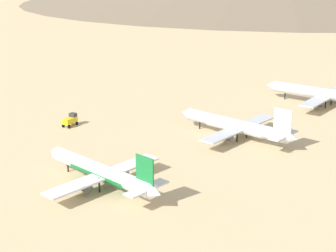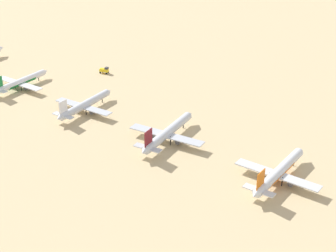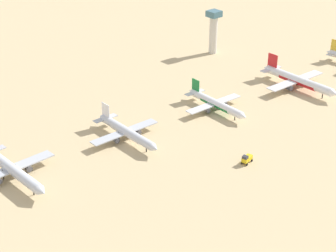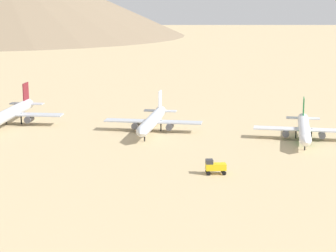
# 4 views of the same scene
# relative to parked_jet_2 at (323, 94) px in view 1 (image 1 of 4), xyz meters

# --- Properties ---
(ground_plane) EXTENTS (1873.87, 1873.87, 0.00)m
(ground_plane) POSITION_rel_parked_jet_2_xyz_m (7.20, 50.34, -4.33)
(ground_plane) COLOR tan
(parked_jet_2) EXTENTS (44.61, 36.22, 12.87)m
(parked_jet_2) POSITION_rel_parked_jet_2_xyz_m (0.00, 0.00, 0.00)
(parked_jet_2) COLOR silver
(parked_jet_2) RESTS_ON ground
(parked_jet_3) EXTENTS (40.83, 33.06, 11.81)m
(parked_jet_3) POSITION_rel_parked_jet_2_xyz_m (3.74, 51.31, -0.41)
(parked_jet_3) COLOR silver
(parked_jet_3) RESTS_ON ground
(parked_jet_4) EXTENTS (39.24, 31.84, 11.33)m
(parked_jet_4) POSITION_rel_parked_jet_2_xyz_m (8.31, 100.79, -0.57)
(parked_jet_4) COLOR white
(parked_jet_4) RESTS_ON ground
(service_truck) EXTENTS (3.71, 5.58, 3.90)m
(service_truck) POSITION_rel_parked_jet_2_xyz_m (50.54, 75.89, -2.25)
(service_truck) COLOR yellow
(service_truck) RESTS_ON ground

